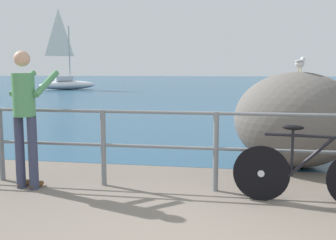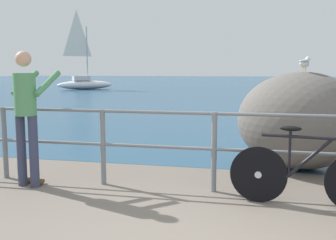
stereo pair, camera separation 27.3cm
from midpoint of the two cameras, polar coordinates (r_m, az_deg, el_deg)
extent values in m
cube|color=#6B6056|center=(23.00, 8.70, 3.31)|extent=(120.00, 120.00, 0.10)
cube|color=navy|center=(51.01, 9.20, 5.54)|extent=(120.00, 90.00, 0.01)
cylinder|color=slate|center=(5.96, -24.48, -3.27)|extent=(0.07, 0.07, 1.02)
cylinder|color=slate|center=(5.28, -10.92, -4.03)|extent=(0.07, 0.07, 1.02)
cylinder|color=slate|center=(4.96, 5.45, -4.66)|extent=(0.07, 0.07, 1.02)
cylinder|color=slate|center=(4.88, 5.52, 0.98)|extent=(8.92, 0.04, 0.04)
cylinder|color=slate|center=(4.95, 5.46, -4.20)|extent=(8.92, 0.04, 0.04)
cylinder|color=black|center=(4.72, 11.88, -7.64)|extent=(0.66, 0.12, 0.66)
cylinder|color=#B7BCC6|center=(4.72, 11.88, -7.64)|extent=(0.09, 0.07, 0.08)
cylinder|color=black|center=(4.61, 18.49, -2.26)|extent=(0.98, 0.17, 0.04)
cylinder|color=black|center=(4.65, 18.69, -5.13)|extent=(0.50, 0.11, 0.50)
cylinder|color=black|center=(4.65, 16.13, -4.67)|extent=(0.03, 0.03, 0.53)
ellipsoid|color=black|center=(4.60, 16.26, -1.07)|extent=(0.25, 0.13, 0.06)
cylinder|color=#333851|center=(5.48, -22.23, -4.39)|extent=(0.12, 0.12, 0.95)
ellipsoid|color=#513319|center=(5.63, -21.63, -8.62)|extent=(0.13, 0.27, 0.08)
cylinder|color=#333851|center=(5.36, -20.57, -4.57)|extent=(0.12, 0.12, 0.95)
ellipsoid|color=#513319|center=(5.51, -19.98, -8.89)|extent=(0.13, 0.27, 0.08)
cylinder|color=#4C8C59|center=(5.33, -21.79, 3.45)|extent=(0.28, 0.28, 0.55)
sphere|color=tan|center=(5.32, -22.03, 8.34)|extent=(0.20, 0.20, 0.20)
cylinder|color=#4C8C59|center=(5.62, -21.77, 5.03)|extent=(0.15, 0.52, 0.34)
cylinder|color=#4C8C59|center=(5.40, -18.78, 5.09)|extent=(0.15, 0.52, 0.34)
ellipsoid|color=#605B56|center=(6.44, 17.10, 0.04)|extent=(1.94, 1.63, 1.51)
cylinder|color=gold|center=(6.37, 17.38, 7.04)|extent=(0.01, 0.01, 0.06)
cylinder|color=gold|center=(6.35, 17.75, 7.02)|extent=(0.01, 0.01, 0.06)
ellipsoid|color=white|center=(6.36, 17.59, 7.89)|extent=(0.22, 0.28, 0.13)
ellipsoid|color=#9E9EA3|center=(6.34, 17.54, 8.16)|extent=(0.22, 0.27, 0.06)
sphere|color=white|center=(6.47, 18.01, 8.48)|extent=(0.08, 0.08, 0.08)
cone|color=gold|center=(6.52, 18.17, 8.41)|extent=(0.05, 0.06, 0.02)
ellipsoid|color=white|center=(31.64, -14.72, 4.97)|extent=(4.23, 3.78, 0.70)
cube|color=silver|center=(31.55, -15.28, 5.91)|extent=(1.51, 1.44, 0.36)
cylinder|color=#B2B2B7|center=(31.69, -14.51, 9.41)|extent=(0.10, 0.10, 4.20)
pyramid|color=white|center=(31.61, -15.95, 12.24)|extent=(1.28, 1.06, 3.57)
camera|label=1|loc=(0.14, -91.45, -0.19)|focal=41.60mm
camera|label=2|loc=(0.14, 88.55, 0.19)|focal=41.60mm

